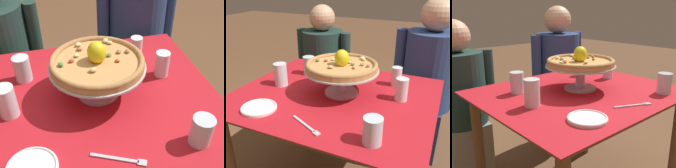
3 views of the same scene
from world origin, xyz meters
The scene contains 12 objects.
dining_table centered at (0.00, 0.00, 0.63)m, with size 1.10×0.93×0.75m.
pizza_stand centered at (0.03, 0.03, 0.85)m, with size 0.41×0.41×0.14m.
pizza centered at (0.03, 0.03, 0.91)m, with size 0.39×0.39×0.11m.
water_glass_back_left centered at (-0.29, 0.21, 0.80)m, with size 0.08×0.08×0.12m.
water_glass_back_right centered at (0.29, 0.26, 0.80)m, with size 0.06×0.06×0.11m.
water_glass_side_right centered at (0.35, 0.08, 0.80)m, with size 0.07×0.07×0.12m.
water_glass_front_right centered at (0.33, -0.34, 0.80)m, with size 0.08×0.08×0.11m.
water_glass_side_left centered at (-0.34, -0.02, 0.81)m, with size 0.08×0.08×0.14m.
side_plate centered at (-0.27, -0.31, 0.76)m, with size 0.18×0.18×0.02m.
dinner_fork centered at (0.03, -0.35, 0.75)m, with size 0.19×0.10×0.01m.
diner_left centered at (-0.44, 0.70, 0.55)m, with size 0.50×0.35×1.15m.
diner_right centered at (0.44, 0.71, 0.61)m, with size 0.53×0.38×1.23m.
Camera 1 is at (-0.15, -0.91, 1.54)m, focal length 44.49 mm.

